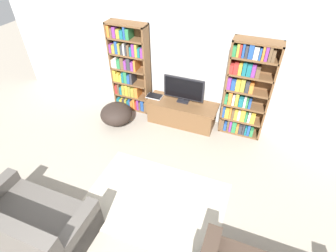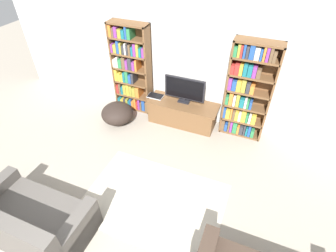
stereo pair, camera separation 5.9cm
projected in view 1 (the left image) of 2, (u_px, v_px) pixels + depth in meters
name	position (u px, v px, depth m)	size (l,w,h in m)	color
wall_back	(195.00, 62.00, 5.13)	(8.80, 0.06, 2.60)	silver
bookshelf_left	(130.00, 70.00, 5.61)	(0.83, 0.30, 1.95)	brown
bookshelf_right	(245.00, 91.00, 4.91)	(0.83, 0.30, 1.95)	brown
tv_stand	(182.00, 113.00, 5.58)	(1.48, 0.55, 0.50)	brown
television	(184.00, 89.00, 5.29)	(0.84, 0.16, 0.55)	black
laptop	(155.00, 96.00, 5.61)	(0.33, 0.22, 0.03)	#B7B7BC
area_rug	(155.00, 200.00, 4.17)	(2.17, 1.50, 0.02)	beige
couch_left_sectional	(31.00, 223.00, 3.57)	(1.61, 0.89, 0.83)	#56514C
beanbag_ottoman	(116.00, 114.00, 5.61)	(0.67, 0.67, 0.44)	#2D231E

